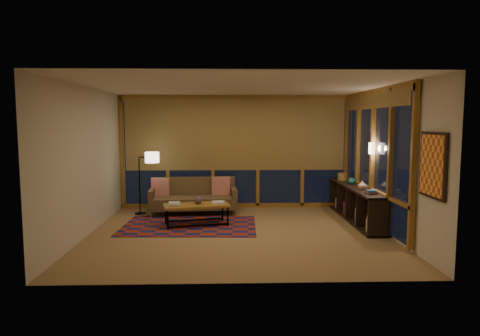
{
  "coord_description": "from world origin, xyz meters",
  "views": [
    {
      "loc": [
        -0.21,
        -7.79,
        2.05
      ],
      "look_at": [
        0.05,
        0.36,
        1.18
      ],
      "focal_mm": 32.0,
      "sensor_mm": 36.0,
      "label": 1
    }
  ],
  "objects_px": {
    "sofa": "(193,197)",
    "bookshelf": "(355,203)",
    "floor_lamp": "(140,183)",
    "coffee_table": "(196,215)"
  },
  "relations": [
    {
      "from": "sofa",
      "to": "coffee_table",
      "type": "bearing_deg",
      "value": -86.24
    },
    {
      "from": "coffee_table",
      "to": "bookshelf",
      "type": "distance_m",
      "value": 3.33
    },
    {
      "from": "sofa",
      "to": "floor_lamp",
      "type": "height_order",
      "value": "floor_lamp"
    },
    {
      "from": "sofa",
      "to": "bookshelf",
      "type": "relative_size",
      "value": 0.66
    },
    {
      "from": "floor_lamp",
      "to": "coffee_table",
      "type": "bearing_deg",
      "value": -22.19
    },
    {
      "from": "sofa",
      "to": "bookshelf",
      "type": "distance_m",
      "value": 3.53
    },
    {
      "from": "floor_lamp",
      "to": "bookshelf",
      "type": "bearing_deg",
      "value": 8.46
    },
    {
      "from": "coffee_table",
      "to": "bookshelf",
      "type": "bearing_deg",
      "value": -6.35
    },
    {
      "from": "coffee_table",
      "to": "floor_lamp",
      "type": "height_order",
      "value": "floor_lamp"
    },
    {
      "from": "floor_lamp",
      "to": "bookshelf",
      "type": "height_order",
      "value": "floor_lamp"
    }
  ]
}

